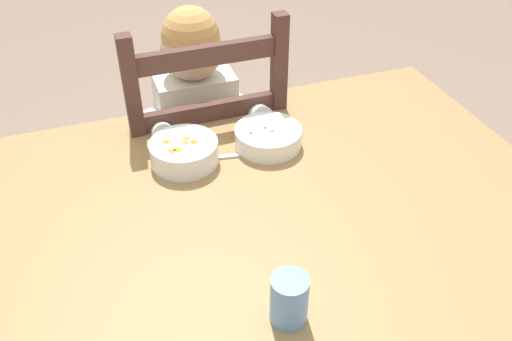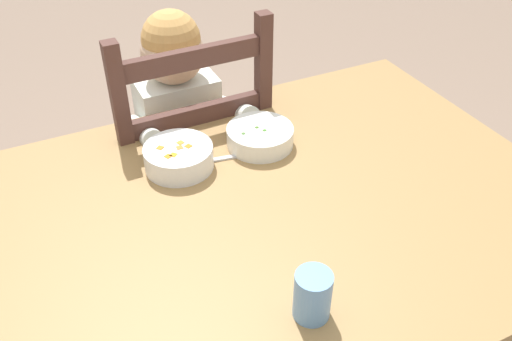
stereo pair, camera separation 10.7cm
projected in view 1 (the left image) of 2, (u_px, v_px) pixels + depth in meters
dining_table at (274, 238)px, 1.22m from camera, size 1.25×0.93×0.71m
dining_chair at (202, 166)px, 1.69m from camera, size 0.43×0.43×0.97m
child_figure at (199, 120)px, 1.58m from camera, size 0.32×0.31×0.96m
bowl_of_peas at (268, 137)px, 1.32m from camera, size 0.16×0.16×0.05m
bowl_of_carrots at (184, 151)px, 1.27m from camera, size 0.16×0.16×0.06m
spoon at (214, 157)px, 1.29m from camera, size 0.14×0.04×0.01m
drinking_cup at (289, 299)px, 0.90m from camera, size 0.06×0.06×0.09m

